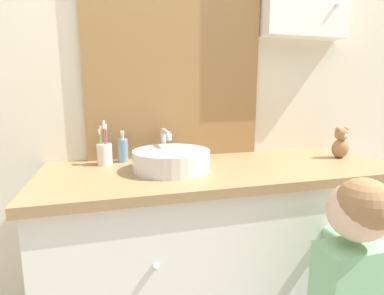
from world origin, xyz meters
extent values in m
cube|color=beige|center=(0.00, 0.63, 1.25)|extent=(3.20, 0.06, 2.50)
cube|color=olive|center=(-0.14, 0.59, 1.48)|extent=(0.84, 0.02, 1.19)
cube|color=#B2C1CC|center=(-0.14, 0.58, 1.48)|extent=(0.78, 0.01, 1.13)
sphere|color=silver|center=(0.65, 0.49, 1.63)|extent=(0.02, 0.02, 0.02)
cube|color=silver|center=(0.00, 0.32, 0.43)|extent=(1.45, 0.52, 0.86)
cube|color=#99754C|center=(0.00, 0.32, 0.88)|extent=(1.49, 0.56, 0.03)
sphere|color=silver|center=(-0.33, 0.05, 0.64)|extent=(0.02, 0.02, 0.02)
sphere|color=silver|center=(0.33, 0.05, 0.64)|extent=(0.02, 0.02, 0.02)
cylinder|color=silver|center=(-0.22, 0.33, 0.93)|extent=(0.31, 0.31, 0.08)
cylinder|color=silver|center=(-0.22, 0.33, 0.97)|extent=(0.26, 0.26, 0.01)
cylinder|color=silver|center=(-0.22, 0.51, 0.96)|extent=(0.02, 0.02, 0.14)
cylinder|color=silver|center=(-0.22, 0.44, 1.03)|extent=(0.02, 0.14, 0.02)
cylinder|color=silver|center=(-0.22, 0.37, 1.02)|extent=(0.02, 0.02, 0.02)
sphere|color=white|center=(-0.13, 0.51, 0.93)|extent=(0.06, 0.06, 0.06)
cylinder|color=silver|center=(-0.48, 0.49, 0.94)|extent=(0.06, 0.06, 0.09)
cylinder|color=#8E56B7|center=(-0.47, 0.50, 0.99)|extent=(0.01, 0.01, 0.16)
cube|color=white|center=(-0.47, 0.50, 1.06)|extent=(0.01, 0.02, 0.02)
cylinder|color=#3884DB|center=(-0.48, 0.51, 0.99)|extent=(0.01, 0.01, 0.18)
cube|color=white|center=(-0.48, 0.51, 1.07)|extent=(0.01, 0.02, 0.02)
cylinder|color=#E5CC4C|center=(-0.49, 0.51, 0.98)|extent=(0.01, 0.01, 0.16)
cube|color=white|center=(-0.49, 0.51, 1.05)|extent=(0.01, 0.02, 0.02)
cylinder|color=#47B26B|center=(-0.50, 0.49, 0.98)|extent=(0.01, 0.01, 0.15)
cube|color=white|center=(-0.50, 0.49, 1.04)|extent=(0.01, 0.02, 0.02)
cylinder|color=#D6423D|center=(-0.48, 0.48, 0.99)|extent=(0.01, 0.01, 0.17)
cube|color=white|center=(-0.48, 0.48, 1.07)|extent=(0.01, 0.02, 0.02)
cylinder|color=#6B93B2|center=(-0.40, 0.53, 0.95)|extent=(0.05, 0.05, 0.10)
cylinder|color=silver|center=(-0.40, 0.53, 1.01)|extent=(0.01, 0.01, 0.02)
cube|color=silver|center=(-0.40, 0.52, 1.03)|extent=(0.02, 0.03, 0.02)
sphere|color=beige|center=(0.26, -0.15, 0.85)|extent=(0.18, 0.18, 0.18)
sphere|color=#997047|center=(0.26, -0.17, 0.88)|extent=(0.17, 0.17, 0.17)
cylinder|color=#7FBC89|center=(0.33, 0.05, 0.67)|extent=(0.05, 0.29, 0.05)
cylinder|color=pink|center=(0.34, 0.20, 0.71)|extent=(0.01, 0.05, 0.12)
ellipsoid|color=#9E7047|center=(0.61, 0.34, 0.94)|extent=(0.08, 0.07, 0.09)
sphere|color=#9E7047|center=(0.61, 0.34, 1.01)|extent=(0.06, 0.06, 0.06)
sphere|color=#9E7047|center=(0.58, 0.34, 1.03)|extent=(0.02, 0.02, 0.02)
sphere|color=#9E7047|center=(0.63, 0.34, 1.03)|extent=(0.02, 0.02, 0.02)
sphere|color=silver|center=(0.61, 0.31, 1.00)|extent=(0.02, 0.02, 0.02)
camera|label=1|loc=(-0.45, -0.84, 1.21)|focal=28.00mm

